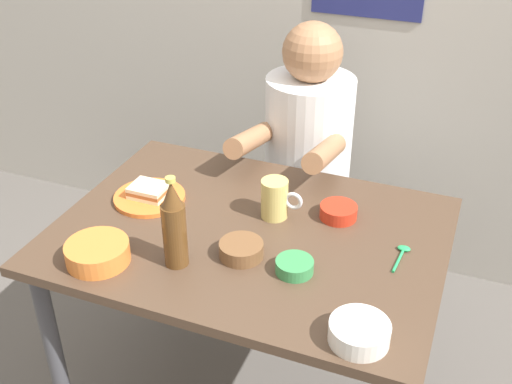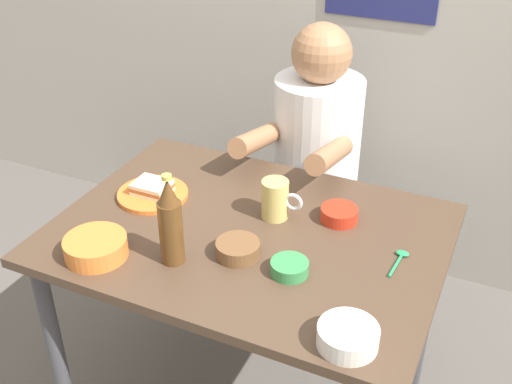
{
  "view_description": "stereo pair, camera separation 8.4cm",
  "coord_description": "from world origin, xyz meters",
  "px_view_note": "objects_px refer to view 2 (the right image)",
  "views": [
    {
      "loc": [
        0.55,
        -1.36,
        1.76
      ],
      "look_at": [
        0.0,
        0.05,
        0.84
      ],
      "focal_mm": 43.71,
      "sensor_mm": 36.0,
      "label": 1
    },
    {
      "loc": [
        0.63,
        -1.32,
        1.76
      ],
      "look_at": [
        0.0,
        0.05,
        0.84
      ],
      "focal_mm": 43.71,
      "sensor_mm": 36.0,
      "label": 2
    }
  ],
  "objects_px": {
    "beer_mug": "(276,199)",
    "sauce_bowl_chili": "(339,214)",
    "dining_table": "(249,256)",
    "stool": "(312,227)",
    "plate_orange": "(153,194)",
    "beer_bottle": "(170,223)",
    "person_seated": "(316,134)",
    "sandwich": "(152,187)"
  },
  "relations": [
    {
      "from": "stool",
      "to": "sauce_bowl_chili",
      "type": "height_order",
      "value": "sauce_bowl_chili"
    },
    {
      "from": "beer_bottle",
      "to": "sauce_bowl_chili",
      "type": "distance_m",
      "value": 0.51
    },
    {
      "from": "person_seated",
      "to": "beer_bottle",
      "type": "relative_size",
      "value": 2.75
    },
    {
      "from": "plate_orange",
      "to": "sandwich",
      "type": "height_order",
      "value": "sandwich"
    },
    {
      "from": "beer_mug",
      "to": "sauce_bowl_chili",
      "type": "height_order",
      "value": "beer_mug"
    },
    {
      "from": "plate_orange",
      "to": "beer_mug",
      "type": "bearing_deg",
      "value": 7.84
    },
    {
      "from": "plate_orange",
      "to": "beer_bottle",
      "type": "xyz_separation_m",
      "value": [
        0.23,
        -0.25,
        0.11
      ]
    },
    {
      "from": "dining_table",
      "to": "plate_orange",
      "type": "height_order",
      "value": "plate_orange"
    },
    {
      "from": "stool",
      "to": "plate_orange",
      "type": "bearing_deg",
      "value": -119.19
    },
    {
      "from": "dining_table",
      "to": "person_seated",
      "type": "bearing_deg",
      "value": 91.97
    },
    {
      "from": "plate_orange",
      "to": "sandwich",
      "type": "xyz_separation_m",
      "value": [
        0.0,
        0.0,
        0.02
      ]
    },
    {
      "from": "person_seated",
      "to": "beer_mug",
      "type": "distance_m",
      "value": 0.53
    },
    {
      "from": "plate_orange",
      "to": "sauce_bowl_chili",
      "type": "distance_m",
      "value": 0.58
    },
    {
      "from": "dining_table",
      "to": "sandwich",
      "type": "bearing_deg",
      "value": 173.25
    },
    {
      "from": "stool",
      "to": "person_seated",
      "type": "height_order",
      "value": "person_seated"
    },
    {
      "from": "stool",
      "to": "sandwich",
      "type": "distance_m",
      "value": 0.8
    },
    {
      "from": "plate_orange",
      "to": "beer_bottle",
      "type": "distance_m",
      "value": 0.36
    },
    {
      "from": "plate_orange",
      "to": "sandwich",
      "type": "bearing_deg",
      "value": 7.13
    },
    {
      "from": "sandwich",
      "to": "beer_bottle",
      "type": "height_order",
      "value": "beer_bottle"
    },
    {
      "from": "person_seated",
      "to": "sauce_bowl_chili",
      "type": "distance_m",
      "value": 0.52
    },
    {
      "from": "person_seated",
      "to": "sauce_bowl_chili",
      "type": "relative_size",
      "value": 6.54
    },
    {
      "from": "person_seated",
      "to": "sandwich",
      "type": "xyz_separation_m",
      "value": [
        -0.33,
        -0.58,
        0.01
      ]
    },
    {
      "from": "sandwich",
      "to": "stool",
      "type": "bearing_deg",
      "value": 60.81
    },
    {
      "from": "beer_mug",
      "to": "beer_bottle",
      "type": "bearing_deg",
      "value": -118.35
    },
    {
      "from": "stool",
      "to": "plate_orange",
      "type": "height_order",
      "value": "plate_orange"
    },
    {
      "from": "dining_table",
      "to": "beer_bottle",
      "type": "distance_m",
      "value": 0.32
    },
    {
      "from": "stool",
      "to": "beer_mug",
      "type": "height_order",
      "value": "beer_mug"
    },
    {
      "from": "plate_orange",
      "to": "beer_mug",
      "type": "distance_m",
      "value": 0.4
    },
    {
      "from": "dining_table",
      "to": "sandwich",
      "type": "height_order",
      "value": "sandwich"
    },
    {
      "from": "beer_mug",
      "to": "sauce_bowl_chili",
      "type": "distance_m",
      "value": 0.19
    },
    {
      "from": "sauce_bowl_chili",
      "to": "beer_bottle",
      "type": "bearing_deg",
      "value": -132.81
    },
    {
      "from": "beer_mug",
      "to": "sauce_bowl_chili",
      "type": "relative_size",
      "value": 1.15
    },
    {
      "from": "stool",
      "to": "beer_mug",
      "type": "distance_m",
      "value": 0.7
    },
    {
      "from": "person_seated",
      "to": "sandwich",
      "type": "relative_size",
      "value": 6.54
    },
    {
      "from": "dining_table",
      "to": "sauce_bowl_chili",
      "type": "distance_m",
      "value": 0.29
    },
    {
      "from": "sandwich",
      "to": "dining_table",
      "type": "bearing_deg",
      "value": -6.75
    },
    {
      "from": "stool",
      "to": "beer_mug",
      "type": "xyz_separation_m",
      "value": [
        0.06,
        -0.53,
        0.45
      ]
    },
    {
      "from": "stool",
      "to": "plate_orange",
      "type": "xyz_separation_m",
      "value": [
        -0.33,
        -0.59,
        0.4
      ]
    },
    {
      "from": "plate_orange",
      "to": "sauce_bowl_chili",
      "type": "xyz_separation_m",
      "value": [
        0.57,
        0.12,
        0.02
      ]
    },
    {
      "from": "person_seated",
      "to": "beer_bottle",
      "type": "bearing_deg",
      "value": -96.96
    },
    {
      "from": "person_seated",
      "to": "beer_bottle",
      "type": "distance_m",
      "value": 0.84
    },
    {
      "from": "plate_orange",
      "to": "beer_bottle",
      "type": "height_order",
      "value": "beer_bottle"
    }
  ]
}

